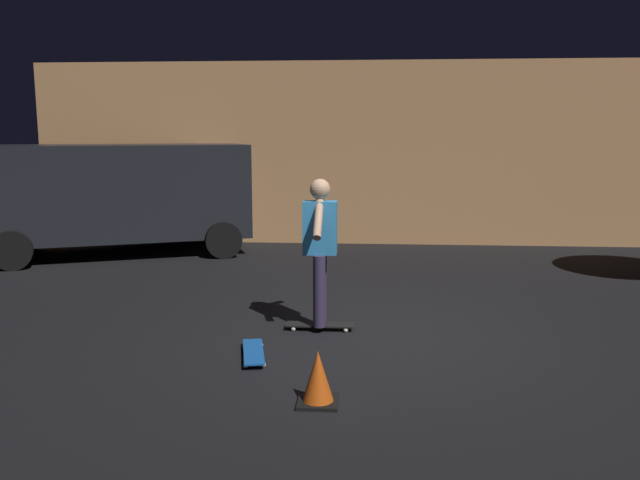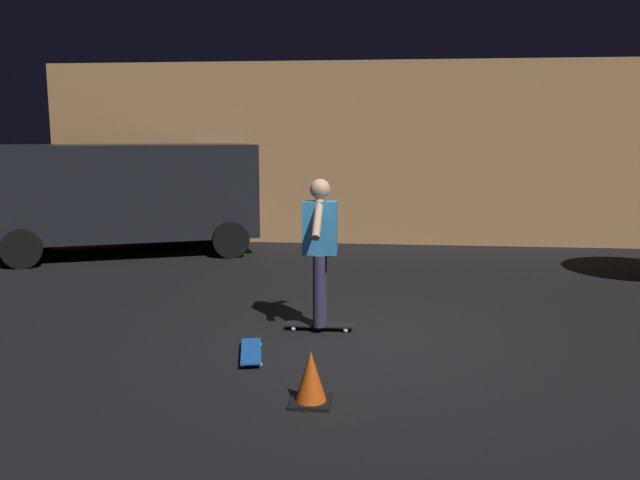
{
  "view_description": "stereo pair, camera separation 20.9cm",
  "coord_description": "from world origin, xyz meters",
  "px_view_note": "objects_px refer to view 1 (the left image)",
  "views": [
    {
      "loc": [
        -0.02,
        -6.87,
        2.25
      ],
      "look_at": [
        -0.57,
        0.39,
        1.05
      ],
      "focal_mm": 36.74,
      "sensor_mm": 36.0,
      "label": 1
    },
    {
      "loc": [
        0.19,
        -6.85,
        2.25
      ],
      "look_at": [
        -0.57,
        0.39,
        1.05
      ],
      "focal_mm": 36.74,
      "sensor_mm": 36.0,
      "label": 2
    }
  ],
  "objects_px": {
    "parked_van": "(119,192)",
    "skater": "(320,241)",
    "skateboard_spare": "(253,352)",
    "traffic_cone": "(318,379)",
    "skateboard_ridden": "(320,325)"
  },
  "relations": [
    {
      "from": "skateboard_spare",
      "to": "skater",
      "type": "relative_size",
      "value": 0.48
    },
    {
      "from": "skateboard_spare",
      "to": "traffic_cone",
      "type": "height_order",
      "value": "traffic_cone"
    },
    {
      "from": "skateboard_ridden",
      "to": "skateboard_spare",
      "type": "bearing_deg",
      "value": -121.15
    },
    {
      "from": "parked_van",
      "to": "traffic_cone",
      "type": "xyz_separation_m",
      "value": [
        4.22,
        -6.58,
        -0.95
      ]
    },
    {
      "from": "skater",
      "to": "skateboard_spare",
      "type": "bearing_deg",
      "value": -121.15
    },
    {
      "from": "skateboard_spare",
      "to": "traffic_cone",
      "type": "distance_m",
      "value": 1.32
    },
    {
      "from": "traffic_cone",
      "to": "parked_van",
      "type": "bearing_deg",
      "value": 122.64
    },
    {
      "from": "skateboard_ridden",
      "to": "skateboard_spare",
      "type": "height_order",
      "value": "same"
    },
    {
      "from": "parked_van",
      "to": "skater",
      "type": "distance_m",
      "value": 6.08
    },
    {
      "from": "parked_van",
      "to": "skateboard_ridden",
      "type": "distance_m",
      "value": 6.18
    },
    {
      "from": "parked_van",
      "to": "skater",
      "type": "bearing_deg",
      "value": -47.85
    },
    {
      "from": "skateboard_spare",
      "to": "traffic_cone",
      "type": "relative_size",
      "value": 1.75
    },
    {
      "from": "skateboard_ridden",
      "to": "parked_van",
      "type": "bearing_deg",
      "value": 132.15
    },
    {
      "from": "parked_van",
      "to": "traffic_cone",
      "type": "height_order",
      "value": "parked_van"
    },
    {
      "from": "skateboard_ridden",
      "to": "traffic_cone",
      "type": "height_order",
      "value": "traffic_cone"
    }
  ]
}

